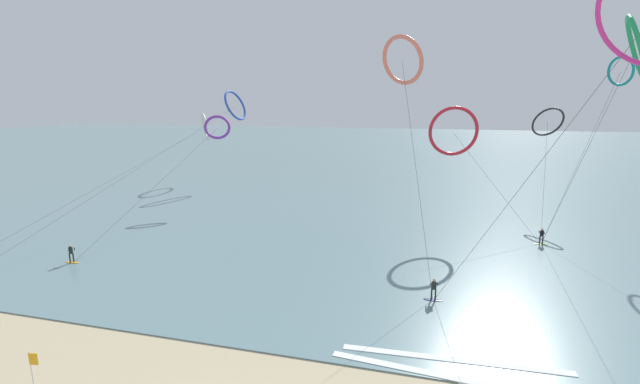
% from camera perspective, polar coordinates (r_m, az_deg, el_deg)
% --- Properties ---
extents(sea_water, '(400.00, 200.00, 0.08)m').
position_cam_1_polar(sea_water, '(122.04, 10.07, 5.28)').
color(sea_water, slate).
rests_on(sea_water, ground).
extents(surfer_lime, '(1.40, 0.69, 1.70)m').
position_cam_1_polar(surfer_lime, '(49.04, 27.48, -5.39)').
color(surfer_lime, '#8CC62D').
rests_on(surfer_lime, ground).
extents(surfer_navy, '(1.40, 0.61, 1.70)m').
position_cam_1_polar(surfer_navy, '(33.10, 14.95, -12.64)').
color(surfer_navy, navy).
rests_on(surfer_navy, ground).
extents(surfer_amber, '(1.40, 0.73, 1.70)m').
position_cam_1_polar(surfer_amber, '(44.84, -30.29, -7.27)').
color(surfer_amber, orange).
rests_on(surfer_amber, ground).
extents(kite_emerald, '(3.56, 12.65, 20.32)m').
position_cam_1_polar(kite_emerald, '(38.13, 36.59, 15.28)').
color(kite_emerald, '#199351').
rests_on(kite_emerald, ground).
extents(kite_violet, '(4.19, 27.08, 12.41)m').
position_cam_1_polar(kite_violet, '(62.15, -13.57, 8.40)').
color(kite_violet, purple).
rests_on(kite_violet, ground).
extents(kite_cobalt, '(4.08, 50.53, 16.12)m').
position_cam_1_polar(kite_cobalt, '(77.17, -11.27, 11.27)').
color(kite_cobalt, '#2647B7').
rests_on(kite_cobalt, ground).
extents(kite_coral, '(5.65, 9.57, 19.80)m').
position_cam_1_polar(kite_coral, '(38.01, 10.95, 16.89)').
color(kite_coral, '#EA7260').
rests_on(kite_coral, ground).
extents(kite_crimson, '(11.85, 4.78, 13.86)m').
position_cam_1_polar(kite_crimson, '(49.54, 17.42, 7.75)').
color(kite_crimson, red).
rests_on(kite_crimson, ground).
extents(kite_ivory, '(3.83, 46.61, 12.18)m').
position_cam_1_polar(kite_ivory, '(80.00, -15.10, 8.40)').
color(kite_ivory, silver).
rests_on(kite_ivory, ground).
extents(kite_teal, '(9.25, 10.70, 19.19)m').
position_cam_1_polar(kite_teal, '(58.23, 35.21, 13.04)').
color(kite_teal, teal).
rests_on(kite_teal, ground).
extents(kite_charcoal, '(5.41, 18.06, 13.56)m').
position_cam_1_polar(kite_charcoal, '(63.12, 28.14, 8.28)').
color(kite_charcoal, black).
rests_on(kite_charcoal, ground).
extents(beach_flag, '(0.47, 0.12, 2.87)m').
position_cam_1_polar(beach_flag, '(25.94, -33.98, -19.14)').
color(beach_flag, silver).
rests_on(beach_flag, ground).
extents(wave_crest_near, '(14.37, 1.78, 0.12)m').
position_cam_1_polar(wave_crest_near, '(25.66, 18.64, -22.78)').
color(wave_crest_near, white).
rests_on(wave_crest_near, ground).
extents(wave_crest_mid, '(12.69, 1.04, 0.12)m').
position_cam_1_polar(wave_crest_mid, '(27.07, 17.49, -20.67)').
color(wave_crest_mid, white).
rests_on(wave_crest_mid, ground).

